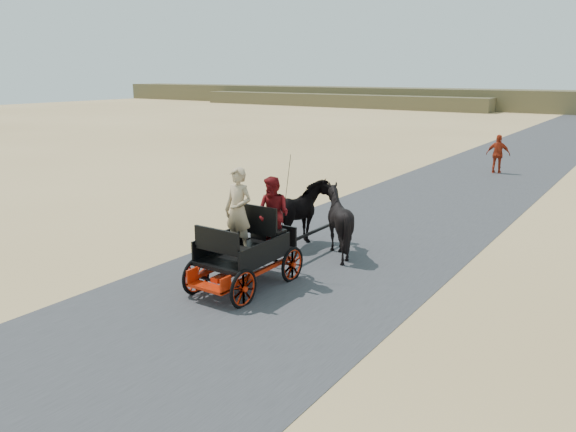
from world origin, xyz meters
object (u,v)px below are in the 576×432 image
Objects in this scene: horse_right at (338,221)px; horse_left at (301,215)px; carriage at (246,270)px; pedestrian at (498,154)px.

horse_left is at bearing 0.00° from horse_right.
horse_left is 1.18× the size of horse_right.
horse_right is at bearing 79.61° from carriage.
horse_right reaches higher than carriage.
horse_right is 0.98× the size of pedestrian.
carriage is 1.39× the size of pedestrian.
horse_right reaches higher than horse_left.
carriage is at bearing 79.94° from pedestrian.
pedestrian reaches higher than horse_left.
carriage is 3.09m from horse_left.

